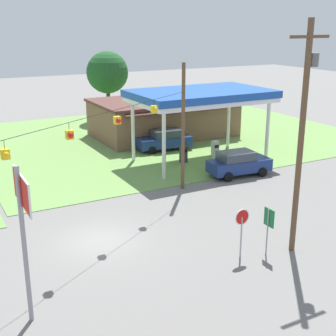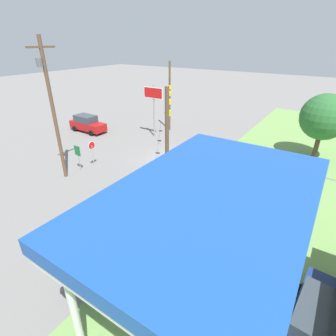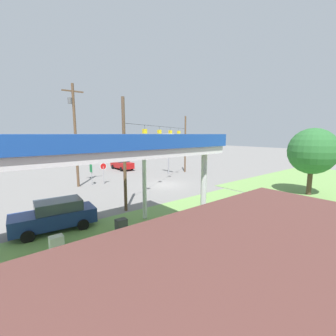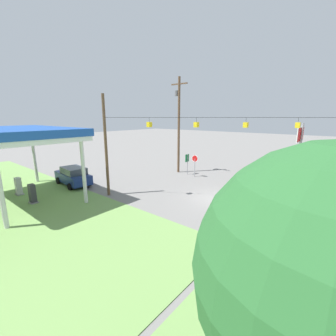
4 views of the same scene
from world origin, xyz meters
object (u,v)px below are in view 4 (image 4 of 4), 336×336
Objects in this scene: gas_station_canopy at (17,135)px; fuel_pump_far at (19,187)px; car_on_crossroad at (280,164)px; fuel_pump_near at (32,194)px; stop_sign_roadside at (195,161)px; stop_sign_overhead at (300,143)px; route_sign at (187,160)px; utility_pole_main at (179,121)px; tree_west_verge at (331,279)px; car_at_pumps_front at (73,176)px.

fuel_pump_far is (1.52, -0.00, -4.57)m from gas_station_canopy.
car_on_crossroad is (-13.76, -23.42, -4.26)m from gas_station_canopy.
stop_sign_roadside is (-5.43, -14.85, 1.08)m from fuel_pump_near.
stop_sign_overhead is (-16.94, -15.13, -0.81)m from gas_station_canopy.
route_sign is 4.70m from utility_pole_main.
stop_sign_overhead is at bearing 21.99° from car_on_crossroad.
tree_west_verge is at bearing 132.57° from utility_pole_main.
gas_station_canopy is 4.82m from fuel_pump_near.
tree_west_verge is at bearing 15.46° from car_on_crossroad.
stop_sign_roadside is (-6.95, -14.85, -3.50)m from gas_station_canopy.
car_at_pumps_front reaches higher than fuel_pump_far.
gas_station_canopy is at bearing -115.08° from stop_sign_roadside.
fuel_pump_near and fuel_pump_far have the same top height.
utility_pole_main is at bearing -105.13° from gas_station_canopy.
car_at_pumps_front is 20.80m from stop_sign_overhead.
fuel_pump_near is at bearing -110.09° from stop_sign_roadside.
stop_sign_overhead is at bearing -140.67° from fuel_pump_far.
fuel_pump_near is 19.27m from tree_west_verge.
tree_west_verge reaches higher than fuel_pump_far.
stop_sign_overhead is 0.96× the size of tree_west_verge.
utility_pole_main is at bearing -110.24° from fuel_pump_far.
route_sign reaches higher than car_at_pumps_front.
fuel_pump_near is 15.82m from route_sign.
car_on_crossroad is at bearing 51.52° from stop_sign_roadside.
fuel_pump_near is 16.58m from utility_pole_main.
route_sign is at bearing -43.74° from car_on_crossroad.
car_on_crossroad is 9.53m from stop_sign_overhead.
stop_sign_overhead is (-3.18, 8.29, 3.45)m from car_on_crossroad.
utility_pole_main reaches higher than gas_station_canopy.
car_at_pumps_front is at bearing -64.96° from fuel_pump_near.
car_on_crossroad is at bearing -75.56° from tree_west_verge.
stop_sign_overhead reaches higher than fuel_pump_far.
gas_station_canopy is 16.65m from route_sign.
gas_station_canopy reaches higher than fuel_pump_far.
utility_pole_main is at bearing -108.35° from car_at_pumps_front.
stop_sign_roadside reaches higher than fuel_pump_near.
fuel_pump_far is (3.04, 0.00, 0.00)m from fuel_pump_near.
fuel_pump_near is 21.93m from stop_sign_overhead.
gas_station_canopy is 2.24× the size of car_at_pumps_front.
utility_pole_main reaches higher than tree_west_verge.
fuel_pump_near is at bearing 180.00° from fuel_pump_far.
utility_pole_main is 1.73× the size of tree_west_verge.
car_at_pumps_front is at bearing -126.00° from stop_sign_roadside.
utility_pole_main is (-4.18, -15.44, 0.85)m from gas_station_canopy.
gas_station_canopy is at bearing 0.06° from fuel_pump_near.
utility_pole_main is at bearing -1.42° from stop_sign_overhead.
stop_sign_overhead reaches higher than stop_sign_roadside.
tree_west_verge is (-13.40, 17.02, 2.40)m from stop_sign_roadside.
route_sign is (-5.65, -15.24, -3.60)m from gas_station_canopy.
gas_station_canopy is 20.49m from tree_west_verge.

